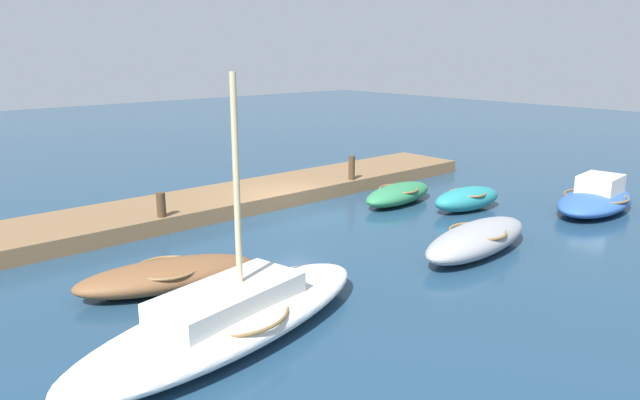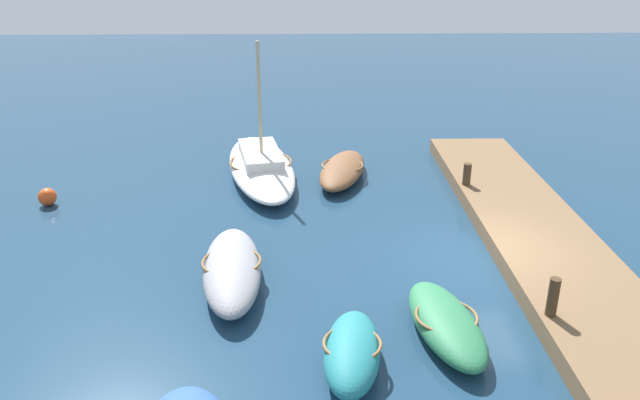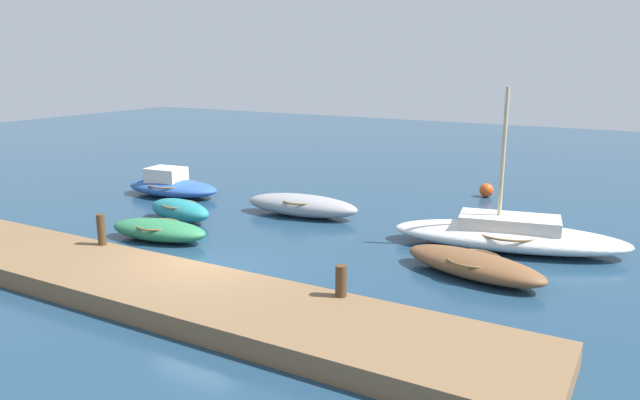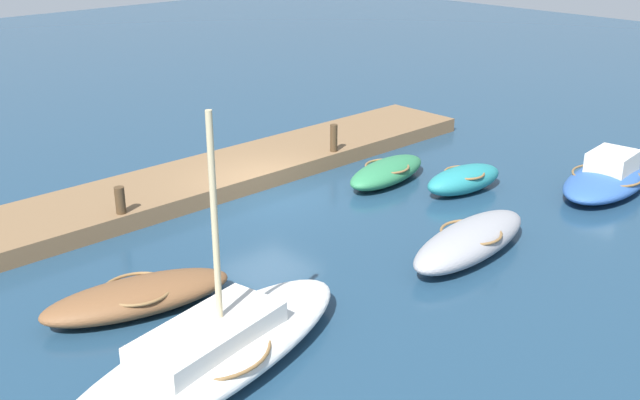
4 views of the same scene
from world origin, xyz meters
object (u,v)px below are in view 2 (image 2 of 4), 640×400
rowboat_brown (342,170)px  mooring_post_west (553,297)px  mooring_post_mid_west (467,174)px  marker_buoy (47,197)px  sailboat_white (261,165)px  rowboat_green (446,323)px  dinghy_teal (352,352)px  rowboat_grey (232,269)px

rowboat_brown → mooring_post_west: bearing=-143.5°
mooring_post_mid_west → marker_buoy: 13.71m
sailboat_white → rowboat_green: sailboat_white is taller
dinghy_teal → mooring_post_mid_west: mooring_post_mid_west is taller
rowboat_grey → rowboat_green: 5.44m
sailboat_white → rowboat_brown: sailboat_white is taller
rowboat_green → mooring_post_west: (0.06, -2.29, 0.59)m
rowboat_brown → mooring_post_mid_west: (-1.89, -4.00, 0.51)m
rowboat_grey → marker_buoy: rowboat_grey is taller
mooring_post_west → mooring_post_mid_west: size_ratio=1.24×
dinghy_teal → sailboat_white: bearing=19.8°
dinghy_teal → rowboat_grey: bearing=45.7°
dinghy_teal → mooring_post_west: bearing=-69.0°
mooring_post_west → marker_buoy: (7.45, 13.69, -0.65)m
rowboat_brown → rowboat_green: bearing=-156.1°
sailboat_white → rowboat_brown: 2.94m
dinghy_teal → mooring_post_west: size_ratio=3.22×
mooring_post_west → rowboat_grey: bearing=72.0°
dinghy_teal → rowboat_brown: size_ratio=0.68×
dinghy_teal → rowboat_grey: size_ratio=0.64×
dinghy_teal → rowboat_brown: dinghy_teal is taller
mooring_post_west → dinghy_teal: bearing=104.1°
rowboat_grey → rowboat_green: (-2.39, -4.89, -0.06)m
rowboat_brown → marker_buoy: size_ratio=7.34×
sailboat_white → marker_buoy: (-2.42, 6.76, -0.16)m
rowboat_brown → marker_buoy: (-2.18, 9.69, -0.05)m
rowboat_brown → sailboat_white: bearing=99.2°
sailboat_white → rowboat_grey: sailboat_white is taller
rowboat_green → mooring_post_mid_west: mooring_post_mid_west is taller
rowboat_green → rowboat_brown: rowboat_green is taller
mooring_post_mid_west → rowboat_green: bearing=163.7°
rowboat_brown → mooring_post_west: 10.44m
dinghy_teal → marker_buoy: size_ratio=4.97×
rowboat_green → rowboat_brown: size_ratio=0.84×
mooring_post_west → mooring_post_mid_west: bearing=0.0°
rowboat_brown → mooring_post_mid_west: 4.45m
dinghy_teal → rowboat_brown: bearing=4.7°
sailboat_white → marker_buoy: size_ratio=12.53×
marker_buoy → rowboat_grey: bearing=-128.1°
sailboat_white → rowboat_grey: (-7.54, 0.24, -0.04)m
mooring_post_west → mooring_post_mid_west: (7.73, 0.00, -0.09)m
rowboat_brown → mooring_post_mid_west: size_ratio=5.88×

